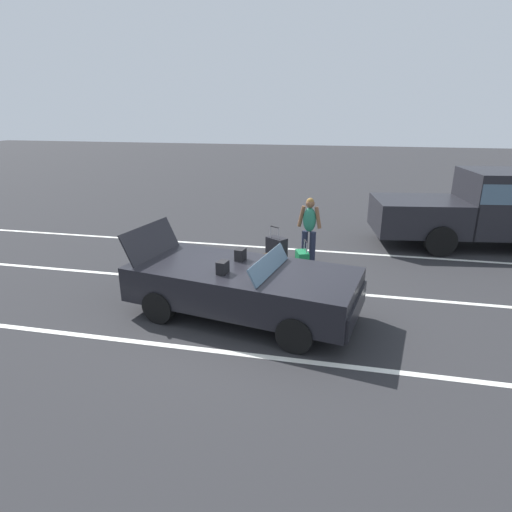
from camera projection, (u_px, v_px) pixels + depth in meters
ground_plane at (243, 315)px, 7.88m from camera, size 80.00×80.00×0.00m
lot_line_near at (223, 352)px, 6.67m from camera, size 18.00×0.12×0.01m
lot_line_mid at (258, 286)px, 9.16m from camera, size 18.00×0.12×0.01m
lot_line_far at (278, 248)px, 11.66m from camera, size 18.00×0.12×0.01m
convertible_car at (253, 287)px, 7.61m from camera, size 4.41×2.49×1.51m
suitcase_large_black at (277, 252)px, 10.18m from camera, size 0.55×0.50×1.03m
suitcase_medium_bright at (302, 264)px, 9.55m from camera, size 0.36×0.46×0.88m
suitcase_small_carryon at (268, 266)px, 9.65m from camera, size 0.36×0.39×0.50m
traveler_person at (309, 227)px, 10.22m from camera, size 0.61×0.27×1.65m
parked_pickup_truck_near at (484, 207)px, 11.50m from camera, size 5.21×2.61×2.10m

